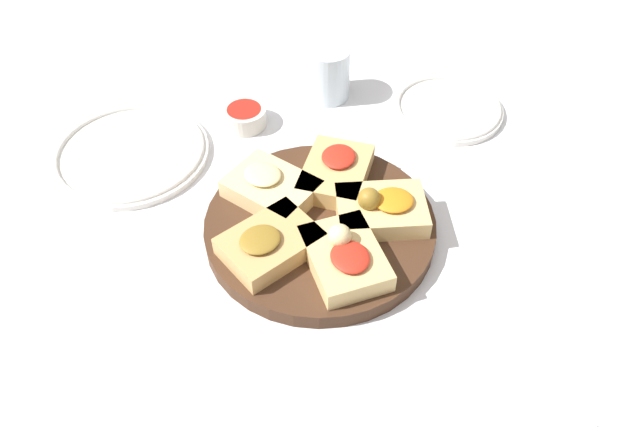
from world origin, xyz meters
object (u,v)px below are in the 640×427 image
Objects in this scene: napkin_stack at (525,420)px; dipping_bowl at (245,116)px; plate_right at (448,108)px; water_glass at (328,73)px; plate_left at (130,153)px; serving_board at (320,226)px.

napkin_stack is 1.64× the size of dipping_bowl.
napkin_stack is at bearing -78.17° from dipping_bowl.
plate_right is 2.03× the size of water_glass.
water_glass is at bearing 5.48° from plate_left.
dipping_bowl is at bearing 2.93° from plate_left.
plate_right is 1.56× the size of napkin_stack.
dipping_bowl reaches higher than napkin_stack.
plate_right is at bearing -16.41° from dipping_bowl.
serving_board is 0.33m from water_glass.
plate_left is at bearing 117.98° from napkin_stack.
water_glass is 1.26× the size of dipping_bowl.
serving_board is 0.28m from dipping_bowl.
dipping_bowl is at bearing 163.59° from plate_right.
serving_board is 0.36m from napkin_stack.
plate_right reaches higher than napkin_stack.
water_glass reaches higher than napkin_stack.
water_glass is at bearing 144.78° from plate_right.
plate_right is at bearing 29.67° from serving_board.
serving_board is at bearing -84.79° from dipping_bowl.
plate_left and plate_right have the same top height.
water_glass is at bearing 87.32° from napkin_stack.
serving_board is at bearing 106.86° from napkin_stack.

